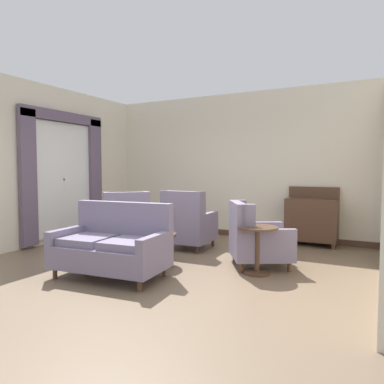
{
  "coord_description": "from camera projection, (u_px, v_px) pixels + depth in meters",
  "views": [
    {
      "loc": [
        2.89,
        -4.37,
        1.45
      ],
      "look_at": [
        0.39,
        0.36,
        1.12
      ],
      "focal_mm": 33.92,
      "sensor_mm": 36.0,
      "label": 1
    }
  ],
  "objects": [
    {
      "name": "coffee_table",
      "position": [
        151.0,
        240.0,
        5.5
      ],
      "size": [
        0.78,
        0.78,
        0.48
      ],
      "color": "#4C3323",
      "rests_on": "ground"
    },
    {
      "name": "baseboard_back",
      "position": [
        233.0,
        233.0,
        7.93
      ],
      "size": [
        5.85,
        0.03,
        0.12
      ],
      "primitive_type": "cube",
      "color": "#4C3323",
      "rests_on": "ground"
    },
    {
      "name": "side_table",
      "position": [
        257.0,
        245.0,
        5.02
      ],
      "size": [
        0.57,
        0.57,
        0.66
      ],
      "color": "#4C3323",
      "rests_on": "ground"
    },
    {
      "name": "window_with_curtains",
      "position": [
        64.0,
        172.0,
        7.32
      ],
      "size": [
        0.12,
        2.05,
        2.55
      ],
      "color": "silver"
    },
    {
      "name": "armchair_back_corner",
      "position": [
        125.0,
        225.0,
        6.65
      ],
      "size": [
        1.21,
        1.21,
        1.06
      ],
      "rotation": [
        0.0,
        0.0,
        3.91
      ],
      "color": "slate",
      "rests_on": "ground"
    },
    {
      "name": "porcelain_vase",
      "position": [
        148.0,
        224.0,
        5.44
      ],
      "size": [
        0.2,
        0.2,
        0.37
      ],
      "color": "beige",
      "rests_on": "coffee_table"
    },
    {
      "name": "wall_back",
      "position": [
        234.0,
        165.0,
        7.89
      ],
      "size": [
        6.01,
        0.08,
        3.08
      ],
      "primitive_type": "cube",
      "color": "beige",
      "rests_on": "ground"
    },
    {
      "name": "sideboard",
      "position": [
        311.0,
        219.0,
        6.9
      ],
      "size": [
        0.94,
        0.43,
        1.11
      ],
      "color": "#4C3323",
      "rests_on": "ground"
    },
    {
      "name": "settee",
      "position": [
        113.0,
        246.0,
        4.9
      ],
      "size": [
        1.56,
        0.95,
        0.99
      ],
      "rotation": [
        0.0,
        0.0,
        0.09
      ],
      "color": "slate",
      "rests_on": "ground"
    },
    {
      "name": "ground",
      "position": [
        157.0,
        269.0,
        5.3
      ],
      "size": [
        8.52,
        8.52,
        0.0
      ],
      "primitive_type": "plane",
      "color": "brown"
    },
    {
      "name": "wall_left",
      "position": [
        61.0,
        165.0,
        7.37
      ],
      "size": [
        0.08,
        4.26,
        3.08
      ],
      "primitive_type": "cube",
      "color": "beige",
      "rests_on": "ground"
    },
    {
      "name": "armchair_near_window",
      "position": [
        255.0,
        239.0,
        5.41
      ],
      "size": [
        1.13,
        1.11,
        0.97
      ],
      "rotation": [
        0.0,
        0.0,
        2.1
      ],
      "color": "slate",
      "rests_on": "ground"
    },
    {
      "name": "armchair_far_left",
      "position": [
        188.0,
        225.0,
        6.59
      ],
      "size": [
        0.81,
        0.89,
        1.07
      ],
      "rotation": [
        0.0,
        0.0,
        3.18
      ],
      "color": "slate",
      "rests_on": "ground"
    }
  ]
}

